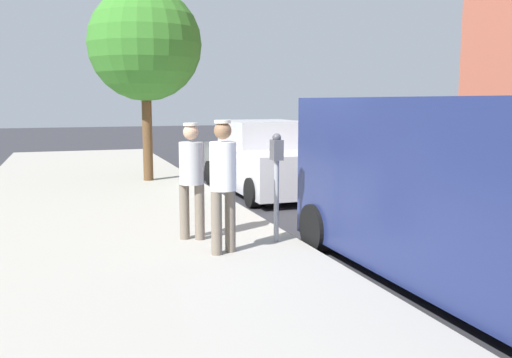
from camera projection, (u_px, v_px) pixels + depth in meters
name	position (u px, v px, depth m)	size (l,w,h in m)	color
ground_plane	(366.00, 246.00, 8.08)	(80.00, 80.00, 0.00)	#2D2D33
sidewalk_slab	(121.00, 264.00, 6.94)	(5.00, 32.00, 0.15)	#9E998E
parking_meter_near	(277.00, 169.00, 7.63)	(0.14, 0.18, 1.52)	gray
pedestrian_in_gray	(191.00, 174.00, 7.77)	(0.34, 0.34, 1.66)	#726656
pedestrian_in_white	(223.00, 178.00, 7.05)	(0.34, 0.34, 1.72)	#726656
parked_van	(479.00, 189.00, 6.02)	(2.16, 5.22, 2.15)	navy
parked_sedan_behind	(265.00, 160.00, 12.79)	(1.94, 4.40, 1.65)	#BCBCC1
street_tree	(145.00, 45.00, 13.30)	(2.72, 2.72, 4.67)	brown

